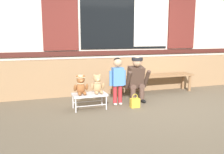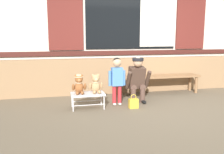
# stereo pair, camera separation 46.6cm
# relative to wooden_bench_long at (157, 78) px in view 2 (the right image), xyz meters

# --- Properties ---
(ground_plane) EXTENTS (60.00, 60.00, 0.00)m
(ground_plane) POSITION_rel_wooden_bench_long_xyz_m (-0.41, -1.06, -0.37)
(ground_plane) COLOR brown
(brick_low_wall) EXTENTS (7.23, 0.25, 0.85)m
(brick_low_wall) POSITION_rel_wooden_bench_long_xyz_m (-0.41, 0.37, 0.05)
(brick_low_wall) COLOR #997551
(brick_low_wall) RESTS_ON ground
(shop_facade) EXTENTS (7.38, 0.26, 3.40)m
(shop_facade) POSITION_rel_wooden_bench_long_xyz_m (-0.41, 0.88, 1.34)
(shop_facade) COLOR silver
(shop_facade) RESTS_ON ground
(wooden_bench_long) EXTENTS (2.10, 0.40, 0.44)m
(wooden_bench_long) POSITION_rel_wooden_bench_long_xyz_m (0.00, 0.00, 0.00)
(wooden_bench_long) COLOR #8E6642
(wooden_bench_long) RESTS_ON ground
(small_display_bench) EXTENTS (0.64, 0.36, 0.30)m
(small_display_bench) POSITION_rel_wooden_bench_long_xyz_m (-1.79, -0.83, -0.11)
(small_display_bench) COLOR silver
(small_display_bench) RESTS_ON ground
(teddy_bear_with_hat) EXTENTS (0.28, 0.27, 0.36)m
(teddy_bear_with_hat) POSITION_rel_wooden_bench_long_xyz_m (-1.95, -0.83, 0.10)
(teddy_bear_with_hat) COLOR #93562D
(teddy_bear_with_hat) RESTS_ON small_display_bench
(teddy_bear_plain) EXTENTS (0.28, 0.26, 0.36)m
(teddy_bear_plain) POSITION_rel_wooden_bench_long_xyz_m (-1.63, -0.83, 0.09)
(teddy_bear_plain) COLOR tan
(teddy_bear_plain) RESTS_ON small_display_bench
(child_standing) EXTENTS (0.35, 0.18, 0.96)m
(child_standing) POSITION_rel_wooden_bench_long_xyz_m (-1.18, -0.73, 0.22)
(child_standing) COLOR #B7282D
(child_standing) RESTS_ON ground
(adult_crouching) EXTENTS (0.50, 0.49, 0.95)m
(adult_crouching) POSITION_rel_wooden_bench_long_xyz_m (-0.71, -0.58, 0.11)
(adult_crouching) COLOR brown
(adult_crouching) RESTS_ON ground
(handbag_on_ground) EXTENTS (0.18, 0.11, 0.27)m
(handbag_on_ground) POSITION_rel_wooden_bench_long_xyz_m (-0.93, -1.01, -0.28)
(handbag_on_ground) COLOR gold
(handbag_on_ground) RESTS_ON ground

